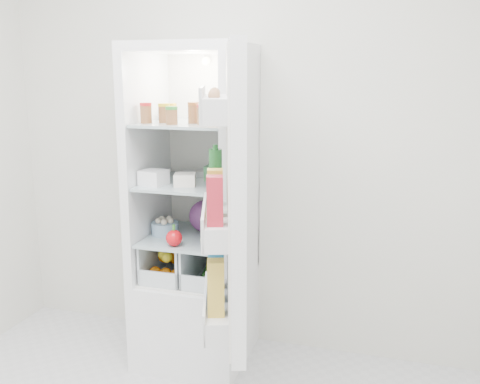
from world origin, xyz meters
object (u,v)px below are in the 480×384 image
(red_cabbage, at_px, (205,216))
(mushroom_bowl, at_px, (165,228))
(refrigerator, at_px, (198,246))
(fridge_door, at_px, (230,204))

(red_cabbage, xyz_separation_m, mushroom_bowl, (-0.20, -0.12, -0.06))
(mushroom_bowl, bearing_deg, red_cabbage, 32.34)
(red_cabbage, bearing_deg, refrigerator, -129.38)
(refrigerator, xyz_separation_m, mushroom_bowl, (-0.17, -0.09, 0.12))
(mushroom_bowl, bearing_deg, refrigerator, 27.54)
(mushroom_bowl, bearing_deg, fridge_door, -43.47)
(red_cabbage, relative_size, mushroom_bowl, 1.21)
(mushroom_bowl, xyz_separation_m, fridge_door, (0.56, -0.54, 0.31))
(refrigerator, height_order, mushroom_bowl, refrigerator)
(refrigerator, relative_size, mushroom_bowl, 11.83)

